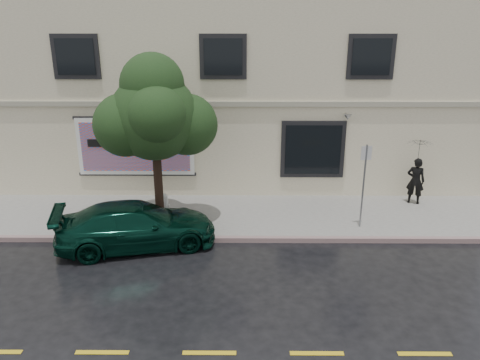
{
  "coord_description": "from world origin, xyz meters",
  "views": [
    {
      "loc": [
        0.68,
        -11.33,
        6.53
      ],
      "look_at": [
        0.59,
        2.2,
        1.75
      ],
      "focal_mm": 35.0,
      "sensor_mm": 36.0,
      "label": 1
    }
  ],
  "objects_px": {
    "car": "(136,225)",
    "pedestrian": "(416,181)",
    "street_tree": "(154,117)",
    "fire_hydrant": "(165,206)"
  },
  "relations": [
    {
      "from": "pedestrian",
      "to": "fire_hydrant",
      "type": "bearing_deg",
      "value": 30.99
    },
    {
      "from": "street_tree",
      "to": "fire_hydrant",
      "type": "distance_m",
      "value": 3.15
    },
    {
      "from": "pedestrian",
      "to": "street_tree",
      "type": "bearing_deg",
      "value": 34.61
    },
    {
      "from": "street_tree",
      "to": "fire_hydrant",
      "type": "xyz_separation_m",
      "value": [
        0.05,
        0.58,
        -3.09
      ]
    },
    {
      "from": "car",
      "to": "fire_hydrant",
      "type": "distance_m",
      "value": 1.88
    },
    {
      "from": "street_tree",
      "to": "car",
      "type": "bearing_deg",
      "value": -111.94
    },
    {
      "from": "street_tree",
      "to": "pedestrian",
      "type": "bearing_deg",
      "value": 12.21
    },
    {
      "from": "car",
      "to": "pedestrian",
      "type": "distance_m",
      "value": 9.78
    },
    {
      "from": "car",
      "to": "pedestrian",
      "type": "xyz_separation_m",
      "value": [
        9.27,
        3.12,
        0.32
      ]
    },
    {
      "from": "car",
      "to": "pedestrian",
      "type": "height_order",
      "value": "pedestrian"
    }
  ]
}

